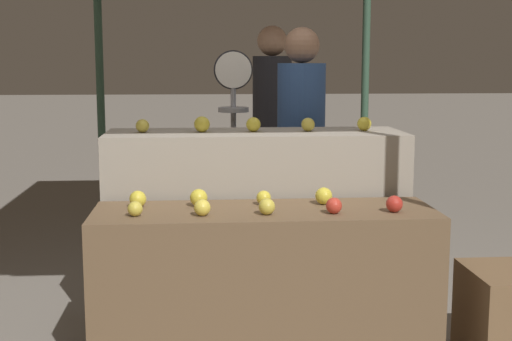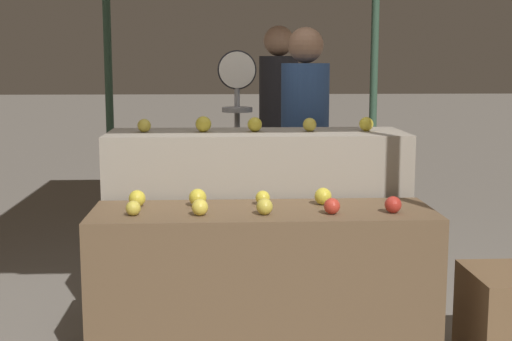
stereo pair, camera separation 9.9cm
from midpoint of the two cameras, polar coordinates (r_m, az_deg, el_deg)
name	(u,v)px [view 2 (the right image)]	position (r m, az deg, el deg)	size (l,w,h in m)	color
display_counter_front	(263,289)	(3.62, 1.35, -9.47)	(1.69, 0.55, 0.81)	brown
display_counter_back	(257,229)	(4.15, 0.73, -4.74)	(1.69, 0.55, 1.14)	gray
apple_front_0	(133,208)	(3.42, -8.99, -3.00)	(0.07, 0.07, 0.07)	gold
apple_front_1	(200,207)	(3.38, -3.68, -2.96)	(0.08, 0.08, 0.08)	yellow
apple_front_2	(264,207)	(3.39, 1.51, -2.91)	(0.08, 0.08, 0.08)	gold
apple_front_3	(332,206)	(3.43, 6.92, -2.85)	(0.08, 0.08, 0.08)	red
apple_front_4	(393,205)	(3.51, 11.70, -2.69)	(0.08, 0.08, 0.08)	#B72D23
apple_front_5	(137,198)	(3.62, -8.72, -2.22)	(0.08, 0.08, 0.08)	gold
apple_front_6	(198,197)	(3.60, -3.91, -2.17)	(0.09, 0.09, 0.09)	gold
apple_front_7	(263,198)	(3.62, 1.32, -2.20)	(0.07, 0.07, 0.07)	gold
apple_front_8	(323,196)	(3.65, 6.16, -2.06)	(0.09, 0.09, 0.09)	gold
apple_back_0	(144,126)	(4.07, -8.25, 3.57)	(0.08, 0.08, 0.08)	gold
apple_back_1	(203,124)	(4.05, -3.54, 3.72)	(0.09, 0.09, 0.09)	gold
apple_back_2	(255,124)	(4.06, 0.60, 3.70)	(0.08, 0.08, 0.08)	gold
apple_back_3	(310,125)	(4.09, 5.00, 3.67)	(0.08, 0.08, 0.08)	gold
apple_back_4	(366,124)	(4.15, 9.49, 3.68)	(0.08, 0.08, 0.08)	gold
produce_scale	(237,120)	(4.68, -0.91, 4.06)	(0.25, 0.20, 1.61)	#99999E
person_vendor_at_scale	(305,139)	(4.69, 4.52, 2.54)	(0.40, 0.40, 1.76)	#2D2D38
person_customer_left	(278,119)	(5.75, 2.30, 4.12)	(0.42, 0.42, 1.82)	#2D2D38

